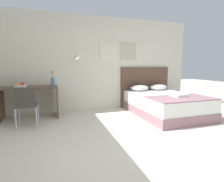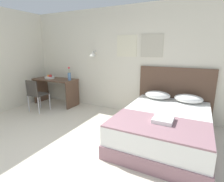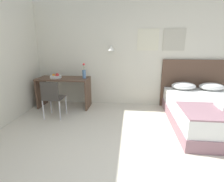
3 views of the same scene
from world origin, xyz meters
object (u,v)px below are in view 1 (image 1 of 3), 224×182
at_px(folded_towel_near_foot, 179,95).
at_px(desk, 30,96).
at_px(pillow_left, 140,88).
at_px(headboard, 145,87).
at_px(desk_chair, 26,104).
at_px(pillow_right, 158,87).
at_px(fruit_bowl, 20,86).
at_px(flower_vase, 53,81).
at_px(throw_blanket, 181,98).
at_px(bed, 164,104).

distance_m(folded_towel_near_foot, desk, 3.56).
xyz_separation_m(pillow_left, folded_towel_near_foot, (0.38, -1.27, -0.03)).
xyz_separation_m(headboard, desk_chair, (-3.29, -1.09, -0.11)).
distance_m(headboard, pillow_right, 0.42).
height_order(desk, fruit_bowl, fruit_bowl).
bearing_deg(pillow_left, pillow_right, 0.00).
bearing_deg(headboard, fruit_bowl, -173.75).
height_order(folded_towel_near_foot, desk, desk).
bearing_deg(folded_towel_near_foot, fruit_bowl, 161.89).
bearing_deg(folded_towel_near_foot, flower_vase, 157.21).
xyz_separation_m(pillow_right, fruit_bowl, (-3.81, -0.12, 0.19)).
bearing_deg(flower_vase, headboard, 7.40).
bearing_deg(desk_chair, throw_blanket, -10.21).
xyz_separation_m(bed, desk, (-3.31, 0.72, 0.28)).
xyz_separation_m(bed, pillow_right, (0.32, 0.81, 0.36)).
relative_size(pillow_left, throw_blanket, 0.39).
relative_size(folded_towel_near_foot, desk_chair, 0.39).
bearing_deg(bed, desk, 167.69).
height_order(headboard, folded_towel_near_foot, headboard).
xyz_separation_m(desk_chair, fruit_bowl, (-0.20, 0.71, 0.30)).
relative_size(folded_towel_near_foot, fruit_bowl, 1.15).
xyz_separation_m(pillow_right, desk, (-3.63, -0.09, -0.07)).
height_order(headboard, throw_blanket, headboard).
xyz_separation_m(pillow_right, desk_chair, (-3.61, -0.83, -0.11)).
bearing_deg(folded_towel_near_foot, pillow_right, 78.00).
height_order(pillow_left, pillow_right, same).
bearing_deg(headboard, pillow_right, -39.54).
height_order(bed, desk, desk).
distance_m(headboard, desk_chair, 3.47).
relative_size(headboard, fruit_bowl, 5.73).
height_order(pillow_left, flower_vase, flower_vase).
bearing_deg(headboard, flower_vase, -172.60).
bearing_deg(bed, pillow_right, 68.29).
xyz_separation_m(desk, flower_vase, (0.55, -0.00, 0.36)).
bearing_deg(desk_chair, headboard, 18.42).
bearing_deg(bed, fruit_bowl, 168.72).
distance_m(pillow_left, throw_blanket, 1.46).
relative_size(folded_towel_near_foot, flower_vase, 0.87).
distance_m(bed, fruit_bowl, 3.60).
xyz_separation_m(throw_blanket, fruit_bowl, (-3.49, 1.30, 0.27)).
distance_m(throw_blanket, desk, 3.57).
relative_size(bed, desk, 1.62).
bearing_deg(flower_vase, pillow_right, 1.70).
relative_size(bed, pillow_right, 3.70).
bearing_deg(pillow_right, headboard, 140.46).
height_order(throw_blanket, desk_chair, desk_chair).
distance_m(pillow_right, throw_blanket, 1.46).
height_order(folded_towel_near_foot, fruit_bowl, fruit_bowl).
relative_size(pillow_right, fruit_bowl, 1.99).
bearing_deg(fruit_bowl, headboard, 6.25).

